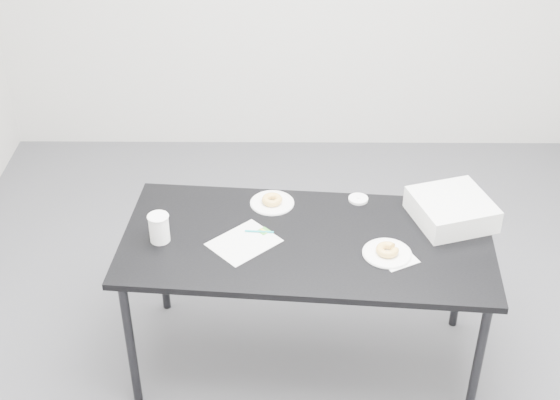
{
  "coord_description": "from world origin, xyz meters",
  "views": [
    {
      "loc": [
        -0.05,
        -2.98,
        2.87
      ],
      "look_at": [
        -0.07,
        0.02,
        0.83
      ],
      "focal_mm": 50.0,
      "sensor_mm": 36.0,
      "label": 1
    }
  ],
  "objects_px": {
    "plate_far": "(272,203)",
    "bakery_box": "(452,209)",
    "plate_near": "(387,253)",
    "scorecard": "(244,242)",
    "donut_near": "(387,250)",
    "pen": "(259,232)",
    "table": "(307,249)",
    "coffee_cup": "(159,228)",
    "donut_far": "(272,200)"
  },
  "relations": [
    {
      "from": "bakery_box",
      "to": "donut_near",
      "type": "bearing_deg",
      "value": -157.82
    },
    {
      "from": "coffee_cup",
      "to": "bakery_box",
      "type": "distance_m",
      "value": 1.34
    },
    {
      "from": "pen",
      "to": "plate_far",
      "type": "bearing_deg",
      "value": 81.02
    },
    {
      "from": "table",
      "to": "coffee_cup",
      "type": "height_order",
      "value": "coffee_cup"
    },
    {
      "from": "bakery_box",
      "to": "plate_far",
      "type": "bearing_deg",
      "value": 154.16
    },
    {
      "from": "scorecard",
      "to": "donut_near",
      "type": "relative_size",
      "value": 2.78
    },
    {
      "from": "scorecard",
      "to": "bakery_box",
      "type": "relative_size",
      "value": 0.85
    },
    {
      "from": "table",
      "to": "scorecard",
      "type": "xyz_separation_m",
      "value": [
        -0.28,
        -0.03,
        0.06
      ]
    },
    {
      "from": "coffee_cup",
      "to": "plate_near",
      "type": "bearing_deg",
      "value": -5.46
    },
    {
      "from": "pen",
      "to": "bakery_box",
      "type": "relative_size",
      "value": 0.39
    },
    {
      "from": "table",
      "to": "plate_near",
      "type": "relative_size",
      "value": 7.99
    },
    {
      "from": "table",
      "to": "plate_near",
      "type": "height_order",
      "value": "plate_near"
    },
    {
      "from": "bakery_box",
      "to": "donut_far",
      "type": "bearing_deg",
      "value": 154.16
    },
    {
      "from": "scorecard",
      "to": "plate_near",
      "type": "height_order",
      "value": "plate_near"
    },
    {
      "from": "scorecard",
      "to": "table",
      "type": "bearing_deg",
      "value": 52.87
    },
    {
      "from": "donut_far",
      "to": "plate_near",
      "type": "bearing_deg",
      "value": -37.49
    },
    {
      "from": "table",
      "to": "donut_far",
      "type": "xyz_separation_m",
      "value": [
        -0.16,
        0.28,
        0.08
      ]
    },
    {
      "from": "plate_near",
      "to": "plate_far",
      "type": "height_order",
      "value": "plate_near"
    },
    {
      "from": "plate_far",
      "to": "donut_far",
      "type": "relative_size",
      "value": 2.13
    },
    {
      "from": "donut_near",
      "to": "plate_far",
      "type": "bearing_deg",
      "value": 142.51
    },
    {
      "from": "plate_far",
      "to": "table",
      "type": "bearing_deg",
      "value": -60.22
    },
    {
      "from": "pen",
      "to": "plate_near",
      "type": "relative_size",
      "value": 0.61
    },
    {
      "from": "scorecard",
      "to": "coffee_cup",
      "type": "height_order",
      "value": "coffee_cup"
    },
    {
      "from": "pen",
      "to": "donut_far",
      "type": "relative_size",
      "value": 1.32
    },
    {
      "from": "table",
      "to": "coffee_cup",
      "type": "bearing_deg",
      "value": -174.31
    },
    {
      "from": "pen",
      "to": "bakery_box",
      "type": "bearing_deg",
      "value": 11.42
    },
    {
      "from": "plate_far",
      "to": "donut_far",
      "type": "height_order",
      "value": "donut_far"
    },
    {
      "from": "bakery_box",
      "to": "coffee_cup",
      "type": "bearing_deg",
      "value": 169.91
    },
    {
      "from": "scorecard",
      "to": "donut_near",
      "type": "xyz_separation_m",
      "value": [
        0.63,
        -0.08,
        0.02
      ]
    },
    {
      "from": "donut_near",
      "to": "donut_far",
      "type": "relative_size",
      "value": 1.02
    },
    {
      "from": "plate_far",
      "to": "coffee_cup",
      "type": "distance_m",
      "value": 0.58
    },
    {
      "from": "bakery_box",
      "to": "scorecard",
      "type": "bearing_deg",
      "value": 173.68
    },
    {
      "from": "pen",
      "to": "donut_far",
      "type": "distance_m",
      "value": 0.24
    },
    {
      "from": "coffee_cup",
      "to": "table",
      "type": "bearing_deg",
      "value": 1.04
    },
    {
      "from": "bakery_box",
      "to": "pen",
      "type": "bearing_deg",
      "value": 169.78
    },
    {
      "from": "plate_far",
      "to": "donut_far",
      "type": "bearing_deg",
      "value": 0.0
    },
    {
      "from": "table",
      "to": "plate_far",
      "type": "xyz_separation_m",
      "value": [
        -0.16,
        0.28,
        0.06
      ]
    },
    {
      "from": "donut_far",
      "to": "coffee_cup",
      "type": "height_order",
      "value": "coffee_cup"
    },
    {
      "from": "pen",
      "to": "coffee_cup",
      "type": "xyz_separation_m",
      "value": [
        -0.44,
        -0.06,
        0.06
      ]
    },
    {
      "from": "pen",
      "to": "plate_near",
      "type": "height_order",
      "value": "pen"
    },
    {
      "from": "donut_far",
      "to": "plate_far",
      "type": "bearing_deg",
      "value": 0.0
    },
    {
      "from": "pen",
      "to": "coffee_cup",
      "type": "bearing_deg",
      "value": -168.21
    },
    {
      "from": "donut_far",
      "to": "donut_near",
      "type": "bearing_deg",
      "value": -37.49
    },
    {
      "from": "pen",
      "to": "donut_near",
      "type": "height_order",
      "value": "donut_near"
    },
    {
      "from": "plate_far",
      "to": "bakery_box",
      "type": "xyz_separation_m",
      "value": [
        0.83,
        -0.12,
        0.05
      ]
    },
    {
      "from": "scorecard",
      "to": "bakery_box",
      "type": "bearing_deg",
      "value": 58.31
    },
    {
      "from": "donut_near",
      "to": "coffee_cup",
      "type": "relative_size",
      "value": 0.75
    },
    {
      "from": "plate_near",
      "to": "plate_far",
      "type": "bearing_deg",
      "value": 142.51
    },
    {
      "from": "bakery_box",
      "to": "table",
      "type": "bearing_deg",
      "value": 175.92
    },
    {
      "from": "donut_far",
      "to": "bakery_box",
      "type": "bearing_deg",
      "value": -8.41
    }
  ]
}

